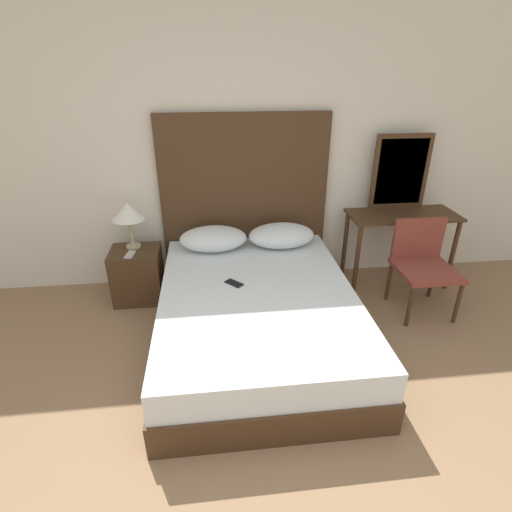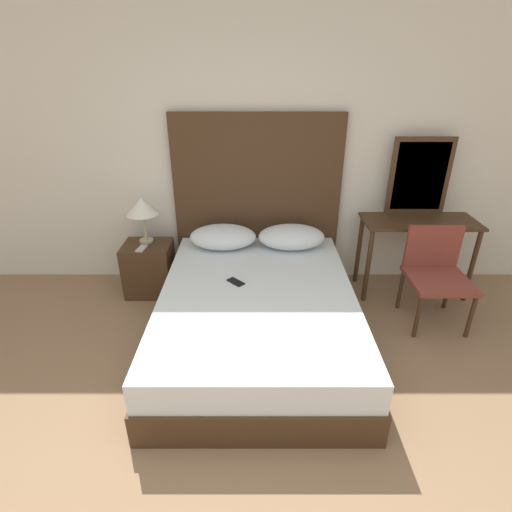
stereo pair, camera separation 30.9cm
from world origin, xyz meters
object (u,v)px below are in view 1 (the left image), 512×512
nightstand (138,275)px  chair (423,260)px  bed (257,316)px  phone_on_nightstand (130,255)px  phone_on_bed (234,283)px  vanity_desk (401,227)px  table_lamp (128,212)px

nightstand → chair: size_ratio=0.62×
nightstand → chair: 2.64m
bed → phone_on_nightstand: phone_on_nightstand is taller
phone_on_bed → chair: 1.73m
vanity_desk → chair: size_ratio=1.27×
phone_on_bed → chair: chair is taller
chair → phone_on_nightstand: bearing=172.7°
vanity_desk → chair: 0.47m
bed → nightstand: nightstand is taller
table_lamp → chair: 2.68m
phone_on_nightstand → chair: size_ratio=0.19×
bed → phone_on_bed: size_ratio=13.37×
table_lamp → chair: bearing=-11.0°
bed → phone_on_bed: phone_on_bed is taller
phone_on_nightstand → nightstand: bearing=78.7°
phone_on_bed → nightstand: 1.12m
bed → chair: size_ratio=2.52×
table_lamp → chair: table_lamp is taller
phone_on_bed → phone_on_nightstand: phone_on_nightstand is taller
bed → chair: bearing=12.6°
bed → nightstand: bearing=143.9°
nightstand → vanity_desk: size_ratio=0.49×
vanity_desk → table_lamp: bearing=178.7°
bed → chair: 1.59m
nightstand → phone_on_nightstand: 0.28m
phone_on_bed → chair: (1.71, 0.22, -0.00)m
bed → nightstand: 1.31m
table_lamp → vanity_desk: 2.60m
phone_on_nightstand → vanity_desk: size_ratio=0.15×
chair → table_lamp: bearing=169.0°
phone_on_bed → chair: size_ratio=0.19×
chair → bed: bearing=-167.4°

